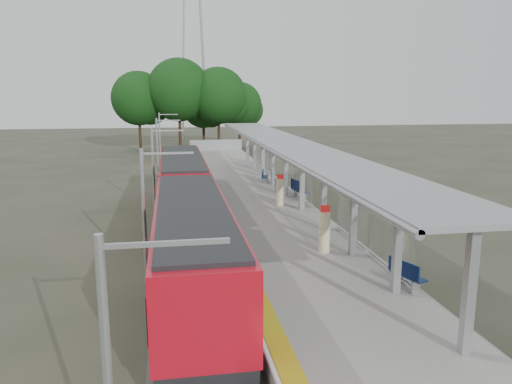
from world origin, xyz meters
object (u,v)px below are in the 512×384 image
train (186,204)px  info_pillar_near (325,232)px  bench_near (406,273)px  bench_far (264,176)px  info_pillar_far (280,192)px  litter_bin (278,185)px  bench_mid (298,189)px

train → info_pillar_near: train is taller
bench_near → info_pillar_near: 4.48m
bench_far → info_pillar_far: bearing=-80.0°
bench_near → litter_bin: litter_bin is taller
bench_far → info_pillar_near: info_pillar_near is taller
bench_mid → info_pillar_near: (-1.62, -10.52, 0.25)m
info_pillar_far → bench_far: bearing=100.2°
bench_far → bench_mid: bearing=-66.9°
train → bench_near: 11.84m
bench_mid → litter_bin: 2.34m
info_pillar_far → litter_bin: bearing=93.3°
bench_mid → info_pillar_far: bearing=-141.3°
train → litter_bin: 9.71m
bench_near → info_pillar_far: (-1.50, 13.01, 0.30)m
bench_near → bench_far: bench_near is taller
info_pillar_far → litter_bin: info_pillar_far is taller
litter_bin → train: bearing=-130.4°
train → bench_far: 12.98m
info_pillar_near → litter_bin: size_ratio=2.09×
bench_mid → bench_far: size_ratio=1.26×
bench_near → bench_far: size_ratio=1.03×
bench_mid → litter_bin: bench_mid is taller
train → bench_mid: 8.81m
bench_near → bench_mid: 14.70m
train → bench_near: bearing=-53.4°
train → info_pillar_far: 6.57m
bench_near → bench_mid: bearing=70.4°
bench_far → bench_near: bearing=-73.4°
info_pillar_far → litter_bin: size_ratio=1.93×
info_pillar_near → litter_bin: 12.74m
bench_mid → litter_bin: size_ratio=1.85×
bench_mid → info_pillar_near: bearing=-107.4°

